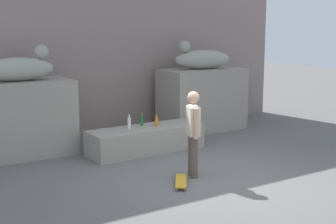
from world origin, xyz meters
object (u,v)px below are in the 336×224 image
(bottle_clear, at_px, (129,123))
(bottle_orange, at_px, (156,121))
(statue_reclining_right, at_px, (201,59))
(skater, at_px, (193,130))
(skateboard, at_px, (181,181))
(statue_reclining_left, at_px, (19,68))
(bottle_green, at_px, (142,121))

(bottle_clear, height_order, bottle_orange, bottle_clear)
(statue_reclining_right, distance_m, skater, 4.37)
(statue_reclining_right, height_order, skater, statue_reclining_right)
(skateboard, bearing_deg, skater, -23.90)
(statue_reclining_right, distance_m, skateboard, 5.13)
(statue_reclining_left, relative_size, bottle_green, 5.53)
(skater, relative_size, skateboard, 2.17)
(skater, height_order, bottle_clear, skater)
(statue_reclining_right, distance_m, bottle_green, 2.94)
(statue_reclining_left, xyz_separation_m, skater, (2.30, -3.30, -1.04))
(statue_reclining_right, xyz_separation_m, skater, (-2.66, -3.30, -1.04))
(bottle_clear, relative_size, bottle_orange, 1.27)
(skater, relative_size, bottle_clear, 5.06)
(skater, distance_m, skateboard, 1.02)
(skateboard, distance_m, bottle_green, 2.76)
(statue_reclining_right, xyz_separation_m, skateboard, (-3.14, -3.59, -1.90))
(skater, distance_m, bottle_clear, 2.21)
(statue_reclining_right, relative_size, bottle_clear, 5.08)
(skateboard, distance_m, bottle_orange, 2.64)
(bottle_green, bearing_deg, skateboard, -104.66)
(bottle_green, bearing_deg, bottle_orange, -37.18)
(statue_reclining_right, bearing_deg, bottle_clear, 32.38)
(skateboard, bearing_deg, bottle_clear, 28.45)
(skater, xyz_separation_m, bottle_green, (0.21, 2.31, -0.23))
(skater, xyz_separation_m, skateboard, (-0.47, -0.29, -0.86))
(skater, relative_size, bottle_green, 5.69)
(statue_reclining_left, height_order, bottle_green, statue_reclining_left)
(bottle_orange, bearing_deg, skater, -102.78)
(bottle_green, bearing_deg, skater, -95.11)
(bottle_orange, bearing_deg, statue_reclining_left, 156.72)
(statue_reclining_left, xyz_separation_m, bottle_clear, (2.10, -1.11, -1.25))
(statue_reclining_right, height_order, bottle_green, statue_reclining_right)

